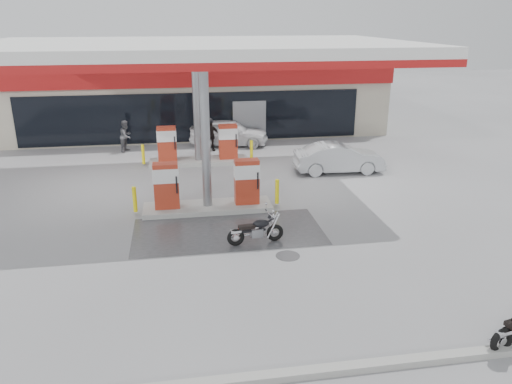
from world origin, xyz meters
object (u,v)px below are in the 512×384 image
(sedan_white, at_px, (229,132))
(hatchback_silver, at_px, (339,158))
(pump_island_near, at_px, (207,191))
(parked_car_left, at_px, (109,126))
(parked_motorcycle, at_px, (256,231))
(biker_walking, at_px, (210,136))
(pump_island_far, at_px, (198,148))
(attendant, at_px, (126,136))
(parked_car_right, at_px, (315,121))

(sedan_white, height_order, hatchback_silver, sedan_white)
(pump_island_near, relative_size, hatchback_silver, 1.32)
(parked_car_left, bearing_deg, parked_motorcycle, -174.58)
(pump_island_near, distance_m, parked_motorcycle, 3.26)
(pump_island_near, distance_m, biker_walking, 8.23)
(pump_island_far, relative_size, biker_walking, 3.25)
(pump_island_near, distance_m, pump_island_far, 6.00)
(pump_island_near, bearing_deg, biker_walking, 84.79)
(biker_walking, bearing_deg, hatchback_silver, -56.09)
(sedan_white, relative_size, attendant, 2.59)
(attendant, height_order, parked_car_right, attendant)
(pump_island_far, bearing_deg, attendant, 141.01)
(sedan_white, xyz_separation_m, biker_walking, (-1.05, -1.00, 0.09))
(pump_island_near, xyz_separation_m, parked_motorcycle, (1.26, -2.99, -0.31))
(attendant, bearing_deg, biker_walking, -73.24)
(attendant, xyz_separation_m, parked_car_right, (10.75, 3.20, -0.23))
(biker_walking, bearing_deg, sedan_white, 28.88)
(parked_car_left, height_order, parked_car_right, parked_car_left)
(parked_car_left, xyz_separation_m, parked_car_right, (11.93, 0.00, -0.09))
(sedan_white, bearing_deg, attendant, 106.31)
(pump_island_near, bearing_deg, parked_car_right, 58.71)
(parked_car_left, height_order, biker_walking, biker_walking)
(sedan_white, distance_m, parked_car_right, 6.17)
(parked_motorcycle, bearing_deg, sedan_white, 80.38)
(parked_car_left, distance_m, biker_walking, 6.59)
(pump_island_far, distance_m, attendant, 4.45)
(parked_car_left, bearing_deg, parked_car_right, -106.03)
(pump_island_far, bearing_deg, hatchback_silver, -21.82)
(pump_island_near, distance_m, sedan_white, 9.37)
(biker_walking, bearing_deg, pump_island_far, -123.62)
(parked_motorcycle, relative_size, biker_walking, 1.12)
(parked_motorcycle, height_order, parked_car_left, parked_car_left)
(parked_car_right, bearing_deg, sedan_white, 134.38)
(pump_island_near, relative_size, parked_car_left, 1.15)
(pump_island_far, height_order, attendant, pump_island_far)
(hatchback_silver, xyz_separation_m, biker_walking, (-5.25, 4.60, 0.15))
(pump_island_far, bearing_deg, sedan_white, 60.72)
(hatchback_silver, distance_m, biker_walking, 6.98)
(attendant, distance_m, biker_walking, 4.25)
(pump_island_far, xyz_separation_m, biker_walking, (0.75, 2.20, 0.08))
(biker_walking, bearing_deg, parked_car_left, 129.94)
(sedan_white, distance_m, hatchback_silver, 7.00)
(hatchback_silver, bearing_deg, pump_island_near, 123.27)
(attendant, bearing_deg, parked_car_right, -48.55)
(pump_island_near, height_order, attendant, pump_island_near)
(parked_motorcycle, height_order, parked_car_right, parked_car_right)
(hatchback_silver, relative_size, parked_car_right, 0.97)
(biker_walking, bearing_deg, parked_car_right, 15.30)
(sedan_white, relative_size, hatchback_silver, 1.05)
(pump_island_far, relative_size, sedan_white, 1.26)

